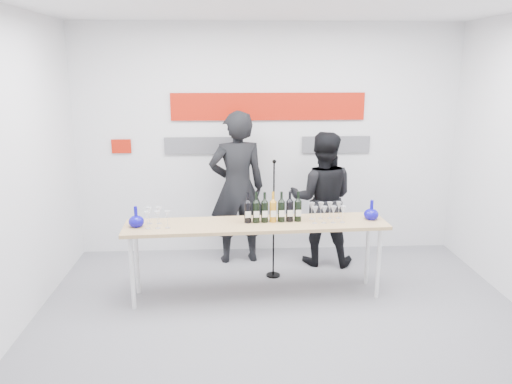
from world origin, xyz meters
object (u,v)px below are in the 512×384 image
mic_stand (273,242)px  presenter_left (237,188)px  tasting_table (256,228)px  presenter_right (322,199)px

mic_stand → presenter_left: bearing=118.2°
tasting_table → presenter_left: presenter_left is taller
presenter_left → mic_stand: size_ratio=1.35×
tasting_table → mic_stand: 0.65m
presenter_left → presenter_right: size_ratio=1.15×
presenter_left → mic_stand: 0.86m
tasting_table → mic_stand: mic_stand is taller
mic_stand → presenter_right: bearing=23.1°
tasting_table → presenter_right: presenter_right is taller
mic_stand → tasting_table: bearing=-123.9°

